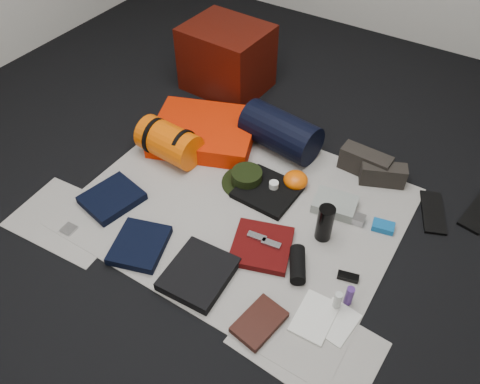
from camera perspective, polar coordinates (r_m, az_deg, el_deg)
The scene contains 37 objects.
floor at distance 2.49m, azimuth -0.02°, elevation -1.97°, with size 4.50×4.50×0.02m, color black.
newspaper_mat at distance 2.48m, azimuth -0.02°, elevation -1.77°, with size 1.60×1.30×0.01m, color beige.
newspaper_sheet_front_left at distance 2.58m, azimuth -20.13°, elevation -3.17°, with size 0.58×0.40×0.00m, color beige.
newspaper_sheet_front_right at distance 2.06m, azimuth 8.24°, elevation -17.74°, with size 0.58×0.40×0.00m, color beige.
red_cabinet at distance 3.26m, azimuth -1.61°, elevation 16.00°, with size 0.53×0.44×0.44m, color #440C05.
sleeping_pad at distance 2.87m, azimuth -4.37°, elevation 7.36°, with size 0.60×0.49×0.11m, color red.
stuff_sack at distance 2.73m, azimuth -8.63°, elevation 6.02°, with size 0.21×0.21×0.36m, color #EA5703.
sack_strap_left at distance 2.78m, azimuth -10.25°, elevation 6.74°, with size 0.22×0.22×0.03m, color black.
sack_strap_right at distance 2.68m, azimuth -6.96°, elevation 5.36°, with size 0.22×0.22×0.03m, color black.
navy_duffel at distance 2.76m, azimuth 4.96°, elevation 7.31°, with size 0.24×0.24×0.46m, color black.
boonie_brim at distance 2.60m, azimuth 0.82°, elevation 1.20°, with size 0.28×0.28×0.01m, color black.
boonie_crown at distance 2.57m, azimuth 0.83°, elevation 1.85°, with size 0.17×0.17×0.07m, color black.
hiking_boot_left at distance 2.71m, azimuth 14.98°, elevation 3.49°, with size 0.28×0.10×0.14m, color black.
hiking_boot_right at distance 2.68m, azimuth 17.02°, elevation 2.06°, with size 0.24×0.09×0.12m, color black.
flip_flop_left at distance 2.65m, azimuth 22.44°, elevation -2.28°, with size 0.11×0.29×0.02m, color black.
flip_flop_right at distance 2.75m, azimuth 27.21°, elevation -2.21°, with size 0.11×0.31×0.02m, color black.
trousers_navy_a at distance 2.58m, azimuth -15.34°, elevation -0.73°, with size 0.25×0.28×0.04m, color black.
trousers_navy_b at distance 2.34m, azimuth -12.13°, elevation -6.34°, with size 0.24×0.27×0.04m, color black.
trousers_charcoal at distance 2.19m, azimuth -5.07°, elevation -9.91°, with size 0.28×0.32×0.05m, color black.
black_tshirt at distance 2.54m, azimuth 3.38°, elevation 0.11°, with size 0.31×0.29×0.03m, color black.
red_shirt at distance 2.29m, azimuth 2.67°, elevation -6.61°, with size 0.28×0.28×0.04m, color #490808.
orange_stuff_sack at distance 2.57m, azimuth 6.80°, elevation 1.46°, with size 0.14×0.14×0.09m, color #EA5703.
first_aid_pouch at distance 2.50m, azimuth 11.49°, elevation -1.46°, with size 0.22×0.16×0.05m, color gray.
water_bottle at distance 2.30m, azimuth 10.31°, elevation -3.75°, with size 0.08×0.08×0.20m, color black.
speaker at distance 2.21m, azimuth 7.05°, elevation -8.77°, with size 0.07×0.07×0.19m, color black.
compact_camera at distance 2.47m, azimuth 13.81°, elevation -3.11°, with size 0.10×0.06×0.04m, color #A5A5A9.
cyan_case at distance 2.47m, azimuth 17.05°, elevation -4.04°, with size 0.11×0.07×0.03m, color #0F5899.
toiletry_purple at distance 2.14m, azimuth 13.17°, elevation -12.22°, with size 0.04×0.04×0.11m, color #42226D.
toiletry_clear at distance 2.12m, azimuth 11.79°, elevation -12.87°, with size 0.03×0.03×0.10m, color #BABFB9.
paperback_book at distance 2.07m, azimuth 2.37°, elevation -15.57°, with size 0.15×0.23×0.03m, color black.
map_booklet at distance 2.11m, azimuth 9.09°, elevation -14.81°, with size 0.16×0.23×0.01m, color silver.
map_printout at distance 2.12m, azimuth 11.66°, elevation -15.24°, with size 0.15×0.19×0.01m, color silver.
sunglasses at distance 2.25m, azimuth 13.03°, elevation -10.04°, with size 0.10×0.04×0.02m, color black.
key_cluster at distance 2.52m, azimuth -20.14°, elevation -4.26°, with size 0.07×0.07×0.01m, color #A5A5A9.
tape_roll at distance 2.53m, azimuth 4.14°, elevation 0.87°, with size 0.05×0.05×0.04m, color silver.
energy_bar_a at distance 2.29m, azimuth 2.07°, elevation -5.46°, with size 0.10×0.04×0.01m, color #A5A5A9.
energy_bar_b at distance 2.27m, azimuth 3.82°, elevation -6.29°, with size 0.10×0.04×0.01m, color #A5A5A9.
Camera 1 is at (0.90, -1.42, 1.83)m, focal length 35.00 mm.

